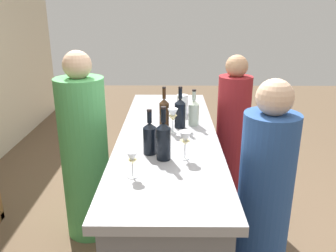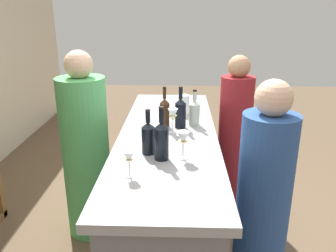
% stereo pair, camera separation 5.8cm
% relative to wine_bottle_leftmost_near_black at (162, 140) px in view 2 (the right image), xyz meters
% --- Properties ---
extents(ground_plane, '(12.00, 12.00, 0.00)m').
position_rel_wine_bottle_leftmost_near_black_xyz_m(ground_plane, '(0.45, -0.02, -1.11)').
color(ground_plane, brown).
extents(bar_counter, '(2.21, 0.68, 0.99)m').
position_rel_wine_bottle_leftmost_near_black_xyz_m(bar_counter, '(0.45, -0.02, -0.61)').
color(bar_counter, slate).
rests_on(bar_counter, ground).
extents(wine_bottle_leftmost_near_black, '(0.08, 0.08, 0.32)m').
position_rel_wine_bottle_leftmost_near_black_xyz_m(wine_bottle_leftmost_near_black, '(0.00, 0.00, 0.00)').
color(wine_bottle_leftmost_near_black, black).
rests_on(wine_bottle_leftmost_near_black, bar_counter).
extents(wine_bottle_second_left_near_black, '(0.08, 0.08, 0.28)m').
position_rel_wine_bottle_leftmost_near_black_xyz_m(wine_bottle_second_left_near_black, '(0.08, 0.08, -0.02)').
color(wine_bottle_second_left_near_black, black).
rests_on(wine_bottle_second_left_near_black, bar_counter).
extents(wine_bottle_center_near_black, '(0.08, 0.08, 0.31)m').
position_rel_wine_bottle_leftmost_near_black_xyz_m(wine_bottle_center_near_black, '(0.56, -0.11, -0.00)').
color(wine_bottle_center_near_black, black).
rests_on(wine_bottle_center_near_black, bar_counter).
extents(wine_bottle_second_right_amber_brown, '(0.07, 0.07, 0.30)m').
position_rel_wine_bottle_leftmost_near_black_xyz_m(wine_bottle_second_right_amber_brown, '(0.57, 0.01, -0.01)').
color(wine_bottle_second_right_amber_brown, '#331E0F').
rests_on(wine_bottle_second_right_amber_brown, bar_counter).
extents(wine_bottle_rightmost_clear_pale, '(0.08, 0.08, 0.27)m').
position_rel_wine_bottle_leftmost_near_black_xyz_m(wine_bottle_rightmost_clear_pale, '(0.62, -0.21, -0.02)').
color(wine_bottle_rightmost_clear_pale, '#B7C6B2').
rests_on(wine_bottle_rightmost_clear_pale, bar_counter).
extents(wine_glass_near_left, '(0.07, 0.07, 0.17)m').
position_rel_wine_bottle_leftmost_near_black_xyz_m(wine_glass_near_left, '(0.01, -0.13, -0.00)').
color(wine_glass_near_left, white).
rests_on(wine_glass_near_left, bar_counter).
extents(wine_glass_near_center, '(0.07, 0.07, 0.18)m').
position_rel_wine_bottle_leftmost_near_black_xyz_m(wine_glass_near_center, '(0.45, -0.06, 0.00)').
color(wine_glass_near_center, white).
rests_on(wine_glass_near_center, bar_counter).
extents(wine_glass_near_right, '(0.06, 0.06, 0.14)m').
position_rel_wine_bottle_leftmost_near_black_xyz_m(wine_glass_near_right, '(-0.22, 0.16, -0.02)').
color(wine_glass_near_right, white).
rests_on(wine_glass_near_right, bar_counter).
extents(water_pitcher, '(0.09, 0.09, 0.16)m').
position_rel_wine_bottle_leftmost_near_black_xyz_m(water_pitcher, '(0.90, -0.14, -0.04)').
color(water_pitcher, silver).
rests_on(water_pitcher, bar_counter).
extents(person_left_guest, '(0.38, 0.38, 1.46)m').
position_rel_wine_bottle_leftmost_near_black_xyz_m(person_left_guest, '(0.05, -0.63, -0.43)').
color(person_left_guest, '#284C8C').
rests_on(person_left_guest, ground).
extents(person_center_guest, '(0.34, 0.34, 1.44)m').
position_rel_wine_bottle_leftmost_near_black_xyz_m(person_center_guest, '(1.17, -0.62, -0.44)').
color(person_center_guest, maroon).
rests_on(person_center_guest, ground).
extents(person_right_guest, '(0.38, 0.38, 1.54)m').
position_rel_wine_bottle_leftmost_near_black_xyz_m(person_right_guest, '(0.68, 0.65, -0.41)').
color(person_right_guest, '#4CA559').
rests_on(person_right_guest, ground).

